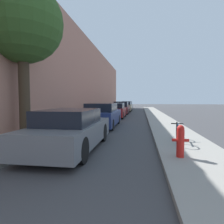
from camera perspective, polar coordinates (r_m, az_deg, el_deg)
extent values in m
plane|color=#3D3D3F|center=(15.43, 3.33, -2.49)|extent=(120.00, 120.00, 0.00)
cube|color=gray|center=(15.95, -7.11, -2.10)|extent=(2.00, 52.00, 0.12)
cube|color=gray|center=(15.44, 14.12, -2.37)|extent=(2.00, 52.00, 0.12)
cube|color=tan|center=(16.44, -11.84, 11.42)|extent=(0.70, 52.00, 7.79)
cylinder|color=black|center=(8.18, -13.34, -5.53)|extent=(0.22, 0.69, 0.69)
cylinder|color=black|center=(7.75, -2.75, -5.95)|extent=(0.22, 0.69, 0.69)
cylinder|color=black|center=(5.76, -23.77, -9.60)|extent=(0.22, 0.69, 0.69)
cylinder|color=black|center=(5.12, -8.90, -10.95)|extent=(0.22, 0.69, 0.69)
cube|color=slate|center=(6.61, -11.66, -6.12)|extent=(1.73, 4.46, 0.67)
cube|color=black|center=(6.37, -12.28, -1.36)|extent=(1.53, 2.32, 0.47)
cylinder|color=black|center=(13.52, -4.81, -2.08)|extent=(0.22, 0.60, 0.60)
cylinder|color=black|center=(13.25, 1.72, -2.18)|extent=(0.22, 0.60, 0.60)
cylinder|color=black|center=(10.75, -8.35, -3.56)|extent=(0.22, 0.60, 0.60)
cylinder|color=black|center=(10.41, -0.15, -3.76)|extent=(0.22, 0.60, 0.60)
cube|color=navy|center=(11.93, -2.79, -1.57)|extent=(1.76, 4.65, 0.79)
cube|color=black|center=(11.71, -2.98, 1.41)|extent=(1.55, 2.42, 0.47)
cylinder|color=black|center=(19.16, -1.04, -0.32)|extent=(0.22, 0.66, 0.66)
cylinder|color=black|center=(18.96, 3.73, -0.37)|extent=(0.22, 0.66, 0.66)
cylinder|color=black|center=(16.70, -2.46, -0.90)|extent=(0.22, 0.66, 0.66)
cylinder|color=black|center=(16.47, 3.00, -0.96)|extent=(0.22, 0.66, 0.66)
cube|color=maroon|center=(17.79, 0.83, 0.06)|extent=(1.82, 4.05, 0.72)
cube|color=black|center=(17.61, 0.76, 1.91)|extent=(1.60, 2.10, 0.44)
cylinder|color=black|center=(24.02, 1.25, 0.43)|extent=(0.22, 0.62, 0.62)
cylinder|color=black|center=(23.87, 4.83, 0.40)|extent=(0.22, 0.62, 0.62)
cylinder|color=black|center=(21.57, 0.42, 0.07)|extent=(0.22, 0.62, 0.62)
cylinder|color=black|center=(21.41, 4.41, 0.03)|extent=(0.22, 0.62, 0.62)
cube|color=maroon|center=(22.70, 2.74, 0.74)|extent=(1.71, 3.98, 0.67)
cube|color=black|center=(22.51, 2.71, 2.33)|extent=(1.50, 2.07, 0.59)
cylinder|color=black|center=(28.68, 2.42, 0.97)|extent=(0.22, 0.66, 0.66)
cylinder|color=black|center=(28.55, 5.59, 0.94)|extent=(0.22, 0.66, 0.66)
cylinder|color=black|center=(26.18, 1.84, 0.72)|extent=(0.22, 0.66, 0.66)
cylinder|color=black|center=(26.05, 5.31, 0.69)|extent=(0.22, 0.66, 0.66)
cube|color=tan|center=(27.34, 3.80, 1.32)|extent=(1.80, 4.05, 0.76)
cube|color=black|center=(27.17, 3.78, 2.59)|extent=(1.58, 2.11, 0.46)
cylinder|color=black|center=(34.65, 3.29, 1.41)|extent=(0.22, 0.66, 0.66)
cylinder|color=black|center=(34.54, 5.89, 1.39)|extent=(0.22, 0.66, 0.66)
cylinder|color=black|center=(31.81, 2.82, 1.22)|extent=(0.22, 0.66, 0.66)
cylinder|color=black|center=(31.70, 5.65, 1.20)|extent=(0.22, 0.66, 0.66)
cube|color=silver|center=(33.16, 4.42, 1.68)|extent=(1.79, 4.60, 0.72)
cube|color=black|center=(32.96, 4.40, 2.73)|extent=(1.57, 2.39, 0.50)
cylinder|color=#423323|center=(8.89, -24.23, 5.61)|extent=(0.44, 0.44, 3.75)
sphere|color=#335623|center=(9.42, -24.70, 22.71)|extent=(3.27, 3.27, 3.27)
cylinder|color=red|center=(5.50, 19.33, -8.66)|extent=(0.20, 0.20, 0.72)
sphere|color=red|center=(5.43, 19.41, -4.59)|extent=(0.19, 0.19, 0.19)
cylinder|color=red|center=(5.46, 17.78, -7.79)|extent=(0.13, 0.08, 0.08)
cylinder|color=red|center=(5.51, 20.89, -7.74)|extent=(0.13, 0.08, 0.08)
torus|color=black|center=(7.86, 18.41, -5.15)|extent=(0.13, 0.68, 0.68)
torus|color=black|center=(6.89, 18.78, -6.38)|extent=(0.13, 0.68, 0.68)
cube|color=#235193|center=(7.35, 18.60, -4.55)|extent=(0.14, 0.83, 0.04)
cylinder|color=#235193|center=(7.16, 18.69, -4.00)|extent=(0.04, 0.04, 0.19)
cube|color=black|center=(7.75, 18.48, -3.25)|extent=(0.44, 0.09, 0.04)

